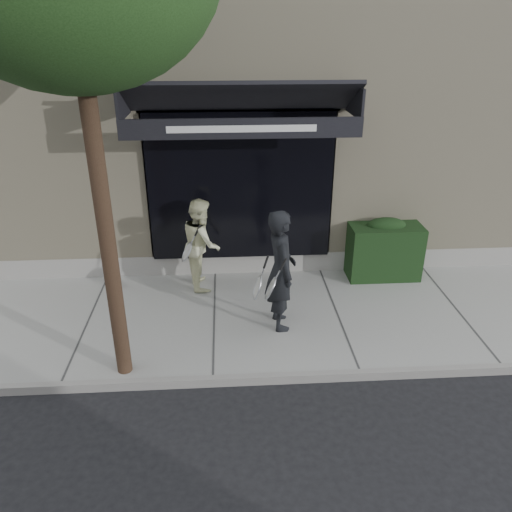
{
  "coord_description": "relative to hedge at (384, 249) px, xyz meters",
  "views": [
    {
      "loc": [
        -1.77,
        -6.9,
        4.44
      ],
      "look_at": [
        -1.29,
        0.6,
        0.89
      ],
      "focal_mm": 35.0,
      "sensor_mm": 36.0,
      "label": 1
    }
  ],
  "objects": [
    {
      "name": "building_facade",
      "position": [
        -1.11,
        3.71,
        2.08
      ],
      "size": [
        14.3,
        8.04,
        5.64
      ],
      "color": "beige",
      "rests_on": "ground"
    },
    {
      "name": "pedestrian_front",
      "position": [
        -2.07,
        -1.55,
        0.41
      ],
      "size": [
        0.74,
        0.91,
        1.89
      ],
      "color": "black",
      "rests_on": "sidewalk"
    },
    {
      "name": "pedestrian_back",
      "position": [
        -3.31,
        -0.16,
        0.27
      ],
      "size": [
        0.73,
        0.88,
        1.62
      ],
      "color": "beige",
      "rests_on": "sidewalk"
    },
    {
      "name": "ground",
      "position": [
        -1.1,
        -1.25,
        -0.66
      ],
      "size": [
        80.0,
        80.0,
        0.0
      ],
      "primitive_type": "plane",
      "color": "black",
      "rests_on": "ground"
    },
    {
      "name": "hedge",
      "position": [
        0.0,
        0.0,
        0.0
      ],
      "size": [
        1.3,
        0.7,
        1.14
      ],
      "color": "black",
      "rests_on": "sidewalk"
    },
    {
      "name": "sidewalk",
      "position": [
        -1.1,
        -1.25,
        -0.6
      ],
      "size": [
        20.0,
        3.0,
        0.12
      ],
      "primitive_type": "cube",
      "color": "#999994",
      "rests_on": "ground"
    },
    {
      "name": "curb",
      "position": [
        -1.1,
        -2.8,
        -0.59
      ],
      "size": [
        20.0,
        0.1,
        0.14
      ],
      "primitive_type": "cube",
      "color": "gray",
      "rests_on": "ground"
    }
  ]
}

